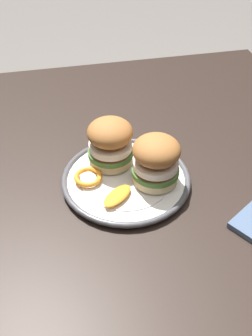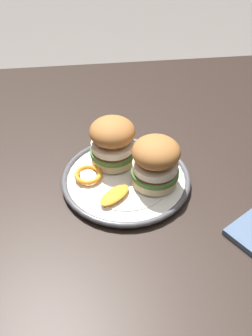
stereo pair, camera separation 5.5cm
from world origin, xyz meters
name	(u,v)px [view 2 (the right image)]	position (x,y,z in m)	size (l,w,h in m)	color
dining_table	(142,237)	(0.00, 0.00, 0.64)	(1.20, 0.98, 0.74)	black
dinner_plate	(126,179)	(0.06, 0.03, 0.75)	(0.26, 0.26, 0.02)	white
sandwich_half_left	(113,141)	(0.12, 0.05, 0.81)	(0.13, 0.13, 0.10)	beige
sandwich_half_right	(156,161)	(0.04, -0.03, 0.81)	(0.13, 0.13, 0.10)	beige
orange_peel_curled	(88,175)	(0.07, 0.10, 0.77)	(0.08, 0.08, 0.01)	orange
orange_peel_strip_long	(115,195)	(0.01, 0.06, 0.77)	(0.07, 0.08, 0.01)	orange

